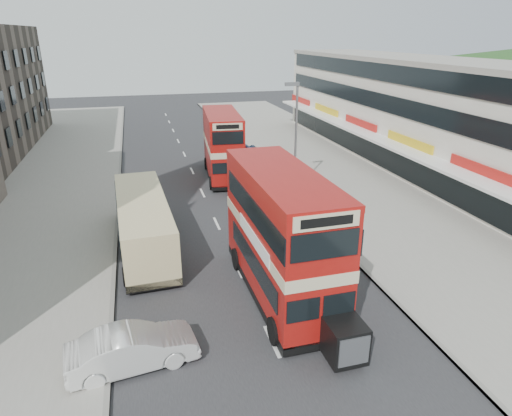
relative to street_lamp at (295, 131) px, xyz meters
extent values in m
plane|color=#28282B|center=(-6.52, -18.00, -4.78)|extent=(160.00, 160.00, 0.00)
cube|color=#28282B|center=(-6.52, 2.00, -4.78)|extent=(12.00, 90.00, 0.01)
cube|color=gray|center=(5.48, 2.00, -4.71)|extent=(12.00, 90.00, 0.15)
cube|color=gray|center=(-18.52, 2.00, -4.71)|extent=(12.00, 90.00, 0.15)
cube|color=gray|center=(-12.62, 2.00, -4.71)|extent=(0.20, 90.00, 0.16)
cube|color=gray|center=(-0.42, 2.00, -4.71)|extent=(0.20, 90.00, 0.16)
cube|color=beige|center=(13.48, 4.00, -0.28)|extent=(8.00, 46.00, 9.00)
cube|color=black|center=(9.43, 4.00, -3.18)|extent=(0.10, 44.00, 2.40)
cube|color=gray|center=(13.48, 4.00, 4.32)|extent=(8.20, 46.20, 0.40)
cube|color=white|center=(8.58, 4.00, -1.78)|extent=(1.80, 44.00, 0.20)
cylinder|color=slate|center=(0.08, 0.00, -0.78)|extent=(0.16, 0.16, 8.00)
cube|color=slate|center=(-0.32, 0.00, 3.22)|extent=(1.00, 0.20, 0.25)
cube|color=black|center=(-5.16, -12.74, -4.40)|extent=(2.95, 8.94, 0.39)
cube|color=maroon|center=(-5.16, -12.74, -3.06)|extent=(2.93, 8.94, 2.45)
cube|color=beige|center=(-5.16, -12.74, -1.67)|extent=(2.97, 8.98, 0.50)
cube|color=maroon|center=(-5.16, -12.74, -0.34)|extent=(2.93, 8.94, 2.33)
cube|color=maroon|center=(-5.16, -12.74, 0.92)|extent=(2.95, 8.96, 0.28)
cube|color=black|center=(-4.37, -17.84, -3.78)|extent=(1.36, 1.36, 1.45)
cube|color=black|center=(-4.20, 5.61, -4.43)|extent=(3.29, 8.37, 0.36)
cube|color=maroon|center=(-4.20, 5.61, -3.20)|extent=(3.27, 8.37, 2.25)
cube|color=beige|center=(-4.20, 5.61, -1.92)|extent=(3.32, 8.41, 0.46)
cube|color=maroon|center=(-4.20, 5.61, -0.70)|extent=(3.27, 8.37, 2.15)
cube|color=maroon|center=(-4.20, 5.61, 0.46)|extent=(3.30, 8.39, 0.26)
cube|color=black|center=(-3.98, 0.88, -3.87)|extent=(1.33, 1.33, 1.33)
cube|color=black|center=(-10.97, -6.26, -4.38)|extent=(3.05, 10.29, 0.41)
cube|color=#D2C088|center=(-10.97, -6.26, -3.21)|extent=(3.03, 10.29, 2.65)
imported|color=silver|center=(-11.72, -16.00, -4.03)|extent=(4.76, 2.21, 1.51)
imported|color=#91310E|center=(-1.05, -1.62, -4.06)|extent=(5.11, 2.43, 1.44)
imported|color=#BD3D12|center=(-1.42, 2.00, -4.25)|extent=(4.01, 2.09, 1.08)
imported|color=#5375A7|center=(-1.81, 11.69, -4.10)|extent=(4.01, 1.62, 1.36)
imported|color=gray|center=(1.26, -4.77, -3.81)|extent=(0.61, 0.42, 1.64)
imported|color=gray|center=(-2.57, 1.18, -4.35)|extent=(0.64, 1.67, 0.87)
imported|color=black|center=(-2.57, 1.18, -3.55)|extent=(0.66, 0.45, 1.78)
camera|label=1|loc=(-10.83, -29.62, 6.43)|focal=31.25mm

